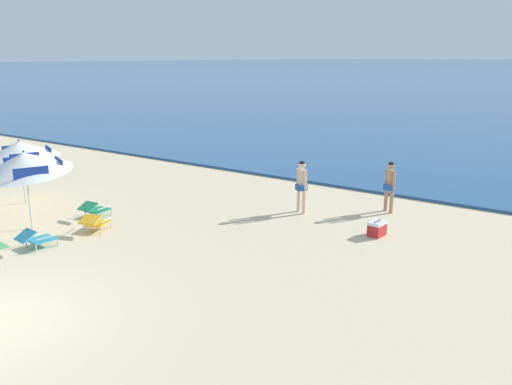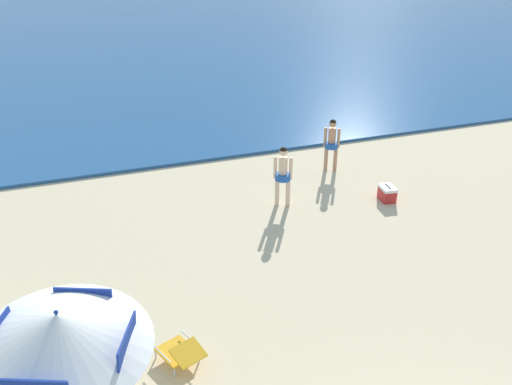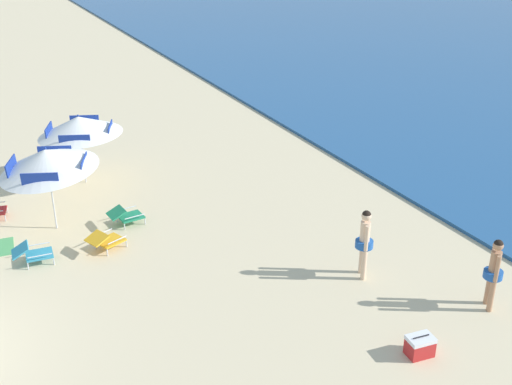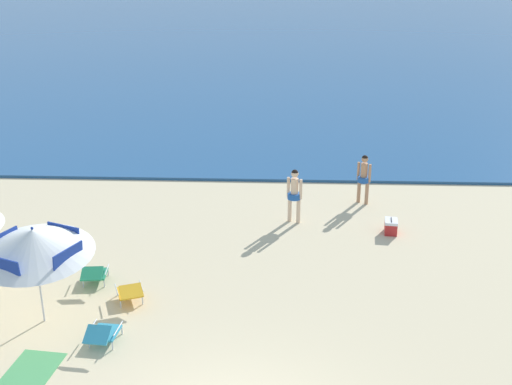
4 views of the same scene
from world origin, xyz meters
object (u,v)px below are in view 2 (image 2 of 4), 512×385
Objects in this scene: lounge_chair_under_umbrella at (181,352)px; person_standing_near_shore at (283,172)px; beach_umbrella_striped_main at (60,331)px; lounge_chair_facing_sea at (111,335)px; person_standing_beside at (332,141)px; cooler_box at (387,193)px.

person_standing_near_shore reaches higher than lounge_chair_under_umbrella.
beach_umbrella_striped_main is 2.39m from lounge_chair_facing_sea.
person_standing_beside is (5.95, 6.39, 0.64)m from lounge_chair_under_umbrella.
lounge_chair_facing_sea is 8.24m from cooler_box.
lounge_chair_facing_sea is at bearing 142.23° from lounge_chair_under_umbrella.
lounge_chair_under_umbrella is 1.87× the size of cooler_box.
beach_umbrella_striped_main is 7.89m from person_standing_near_shore.
person_standing_near_shore is 2.71m from person_standing_beside.
person_standing_near_shore is (4.81, 3.97, 0.67)m from lounge_chair_facing_sea.
person_standing_beside is (7.65, 7.22, -0.97)m from beach_umbrella_striped_main.
beach_umbrella_striped_main is 2.48m from lounge_chair_under_umbrella.
lounge_chair_under_umbrella is 1.08× the size of lounge_chair_facing_sea.
beach_umbrella_striped_main is 1.81× the size of person_standing_near_shore.
lounge_chair_under_umbrella is (1.70, 0.83, -1.61)m from beach_umbrella_striped_main.
person_standing_near_shore is at bearing -143.78° from person_standing_beside.
lounge_chair_facing_sea reaches higher than lounge_chair_under_umbrella.
person_standing_beside is 2.98× the size of cooler_box.
lounge_chair_facing_sea is at bearing -141.47° from person_standing_beside.
person_standing_beside is (7.00, 5.58, 0.64)m from lounge_chair_facing_sea.
person_standing_near_shore is 3.06× the size of cooler_box.
person_standing_near_shore is at bearing 166.17° from cooler_box.
lounge_chair_facing_sea is (-1.05, 0.81, -0.00)m from lounge_chair_under_umbrella.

